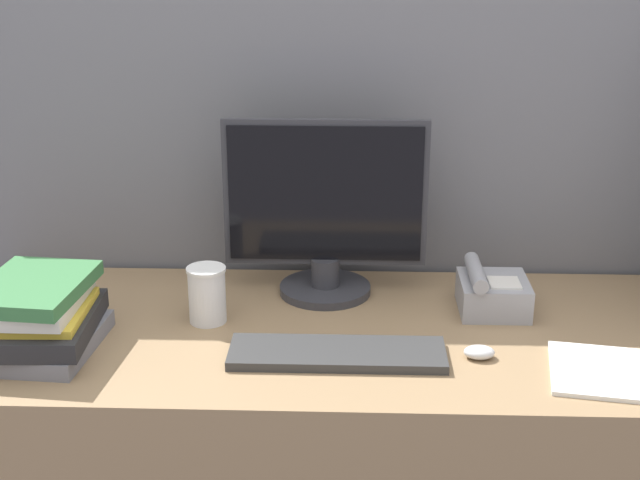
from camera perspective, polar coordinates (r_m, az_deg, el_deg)
name	(u,v)px	position (r m, az deg, el deg)	size (l,w,h in m)	color
cubicle_panel_rear	(322,252)	(2.37, 0.16, -0.77)	(2.07, 0.04, 1.61)	slate
desk	(317,473)	(2.21, -0.20, -14.69)	(1.67, 0.71, 0.76)	#937551
monitor	(325,217)	(2.14, 0.34, 1.49)	(0.49, 0.23, 0.44)	#333338
keyboard	(337,353)	(1.89, 1.11, -7.27)	(0.46, 0.14, 0.02)	#333333
mouse	(479,352)	(1.92, 10.16, -7.08)	(0.07, 0.05, 0.03)	silver
coffee_cup	(207,294)	(2.05, -7.24, -3.48)	(0.09, 0.09, 0.13)	white
book_stack	(37,317)	(2.00, -17.63, -4.75)	(0.26, 0.30, 0.16)	slate
desk_telephone	(492,293)	(2.14, 10.92, -3.33)	(0.16, 0.18, 0.11)	#99999E
paper_pile	(607,372)	(1.92, 17.91, -8.05)	(0.26, 0.26, 0.01)	white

